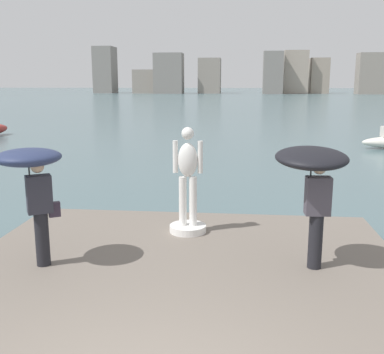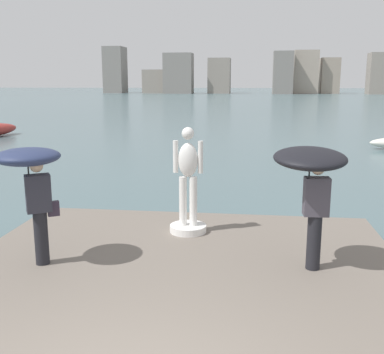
# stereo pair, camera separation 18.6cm
# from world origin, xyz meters

# --- Properties ---
(ground_plane) EXTENTS (400.00, 400.00, 0.00)m
(ground_plane) POSITION_xyz_m (0.00, 40.00, 0.00)
(ground_plane) COLOR #4C666B
(pier) EXTENTS (7.21, 9.57, 0.40)m
(pier) POSITION_xyz_m (0.00, 1.78, 0.20)
(pier) COLOR #70665B
(pier) RESTS_ON ground
(statue_white_figure) EXTENTS (0.72, 0.72, 2.07)m
(statue_white_figure) POSITION_xyz_m (-0.10, 5.21, 1.23)
(statue_white_figure) COLOR white
(statue_white_figure) RESTS_ON pier
(onlooker_left) EXTENTS (1.39, 1.39, 1.91)m
(onlooker_left) POSITION_xyz_m (-2.33, 3.29, 1.92)
(onlooker_left) COLOR black
(onlooker_left) RESTS_ON pier
(onlooker_right) EXTENTS (1.17, 1.19, 1.96)m
(onlooker_right) POSITION_xyz_m (2.01, 3.67, 1.97)
(onlooker_right) COLOR black
(onlooker_right) RESTS_ON pier
(distant_skyline) EXTENTS (81.69, 11.71, 13.03)m
(distant_skyline) POSITION_xyz_m (-2.67, 127.72, 5.32)
(distant_skyline) COLOR gray
(distant_skyline) RESTS_ON ground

